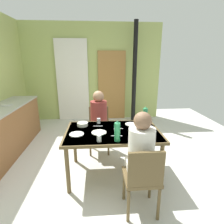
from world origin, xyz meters
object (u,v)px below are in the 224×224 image
dining_table (113,135)px  chair_near_diner (143,177)px  water_bottle_green_far (117,131)px  person_near_diner (141,148)px  serving_bowl_center (83,124)px  chair_far_diner (99,126)px  water_bottle_green_near (145,115)px  kitchen_counter (1,134)px  person_far_diner (99,115)px

dining_table → chair_near_diner: chair_near_diner is taller
chair_near_diner → water_bottle_green_far: 0.64m
person_near_diner → serving_bowl_center: size_ratio=4.53×
chair_near_diner → chair_far_diner: 1.69m
chair_near_diner → water_bottle_green_near: size_ratio=2.99×
kitchen_counter → water_bottle_green_near: 2.64m
person_far_diner → water_bottle_green_near: bearing=153.2°
dining_table → water_bottle_green_near: size_ratio=4.83×
chair_far_diner → person_near_diner: size_ratio=1.13×
chair_near_diner → water_bottle_green_near: water_bottle_green_near is taller
kitchen_counter → dining_table: kitchen_counter is taller
chair_near_diner → person_near_diner: person_near_diner is taller
water_bottle_green_far → dining_table: bearing=94.7°
chair_far_diner → water_bottle_green_far: water_bottle_green_far is taller
dining_table → water_bottle_green_near: bearing=27.3°
water_bottle_green_far → serving_bowl_center: (-0.50, 0.60, -0.11)m
kitchen_counter → chair_far_diner: kitchen_counter is taller
person_near_diner → water_bottle_green_near: size_ratio=2.64×
person_near_diner → serving_bowl_center: person_near_diner is taller
chair_near_diner → person_far_diner: (-0.47, 1.49, 0.28)m
dining_table → kitchen_counter: bearing=160.5°
kitchen_counter → dining_table: (2.01, -0.71, 0.21)m
serving_bowl_center → dining_table: bearing=-27.8°
chair_near_diner → kitchen_counter: bearing=146.2°
person_far_diner → water_bottle_green_near: 0.86m
kitchen_counter → chair_near_diner: bearing=-33.8°
chair_near_diner → serving_bowl_center: (-0.73, 1.06, 0.26)m
person_far_diner → chair_near_diner: bearing=107.5°
person_far_diner → dining_table: bearing=106.7°
water_bottle_green_near → water_bottle_green_far: 0.83m
person_far_diner → person_near_diner: bearing=109.2°
kitchen_counter → water_bottle_green_far: (2.04, -1.06, 0.41)m
water_bottle_green_near → water_bottle_green_far: bearing=-129.8°
serving_bowl_center → person_near_diner: bearing=-51.5°
person_near_diner → serving_bowl_center: (-0.73, 0.92, -0.02)m
kitchen_counter → person_far_diner: (1.81, -0.03, 0.33)m
dining_table → chair_near_diner: bearing=-71.8°
water_bottle_green_near → water_bottle_green_far: size_ratio=1.03×
person_far_diner → water_bottle_green_far: (0.23, -1.03, 0.08)m
chair_near_diner → serving_bowl_center: chair_near_diner is taller
dining_table → serving_bowl_center: serving_bowl_center is taller
water_bottle_green_far → chair_near_diner: bearing=-62.8°
chair_far_diner → person_near_diner: 1.59m
chair_near_diner → person_far_diner: size_ratio=1.13×
person_near_diner → water_bottle_green_far: size_ratio=2.71×
dining_table → chair_near_diner: size_ratio=1.62×
kitchen_counter → chair_far_diner: (1.81, 0.10, 0.05)m
kitchen_counter → dining_table: 2.14m
kitchen_counter → water_bottle_green_far: bearing=-27.5°
water_bottle_green_near → water_bottle_green_far: water_bottle_green_near is taller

